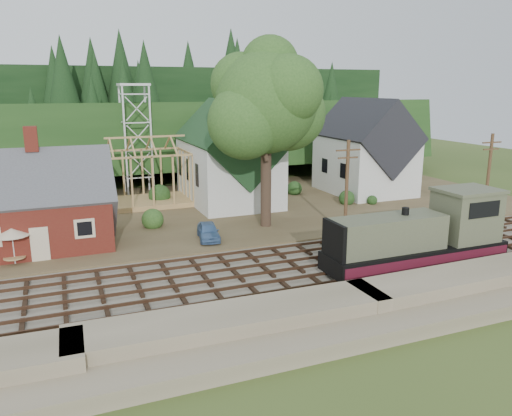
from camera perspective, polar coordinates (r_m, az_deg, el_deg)
name	(u,v)px	position (r m, az deg, el deg)	size (l,w,h in m)	color
ground	(296,270)	(34.12, 4.62, -7.04)	(140.00, 140.00, 0.00)	#384C1E
embankment	(369,323)	(27.42, 12.74, -12.73)	(64.00, 5.00, 1.60)	#7F7259
railroad_bed	(296,269)	(34.09, 4.62, -6.92)	(64.00, 11.00, 0.16)	#726B5B
village_flat	(216,209)	(50.10, -4.57, -0.11)	(64.00, 26.00, 0.30)	brown
hillside	(166,173)	(72.95, -10.25, 3.94)	(70.00, 28.00, 8.00)	#1E3F19
ridge	(147,159)	(88.51, -12.40, 5.52)	(80.00, 20.00, 12.00)	black
depot	(38,209)	(40.50, -23.61, -0.08)	(10.80, 7.41, 9.00)	#5E1B15
church	(229,156)	(51.35, -3.10, 5.97)	(8.40, 15.17, 13.00)	silver
farmhouse	(365,152)	(57.94, 12.37, 6.23)	(8.40, 10.80, 10.60)	silver
timber_frame	(147,176)	(51.93, -12.31, 3.62)	(8.20, 6.20, 6.99)	tan
lattice_tower	(135,106)	(57.15, -13.72, 11.27)	(3.20, 3.20, 12.12)	silver
big_tree	(268,110)	(42.02, 1.35, 11.17)	(10.90, 8.40, 14.70)	#38281E
telegraph_pole_near	(347,187)	(40.67, 10.32, 2.39)	(2.20, 0.28, 8.00)	#4C331E
telegraph_pole_far	(488,175)	(50.21, 25.02, 3.45)	(2.20, 0.28, 8.00)	#4C331E
locomotive	(423,237)	(35.25, 18.51, -3.18)	(12.92, 3.23, 5.14)	black
car_blue	(208,231)	(39.57, -5.47, -2.65)	(1.58, 3.93, 1.34)	#4E75A8
car_red	(362,188)	(57.99, 12.01, 2.29)	(2.00, 4.34, 1.21)	#AE0D28
patio_set	(12,234)	(37.41, -26.13, -2.65)	(2.25, 2.25, 2.50)	silver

